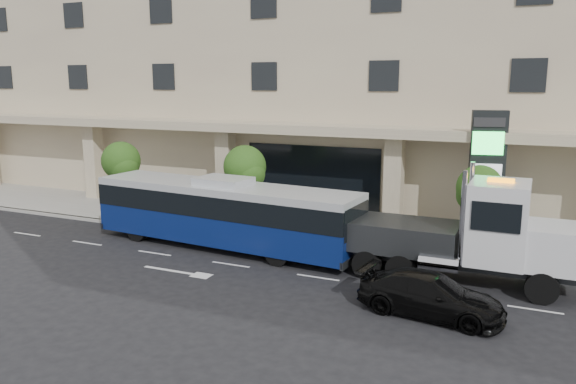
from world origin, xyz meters
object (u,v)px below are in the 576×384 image
city_bus (224,212)px  signage_pylon (486,178)px  black_sedan (430,295)px  tow_truck (472,236)px

city_bus → signage_pylon: 12.28m
black_sedan → signage_pylon: 9.37m
tow_truck → signage_pylon: signage_pylon is taller
city_bus → signage_pylon: (11.12, 4.94, 1.63)m
city_bus → black_sedan: (10.27, -4.01, -1.00)m
black_sedan → tow_truck: bearing=-5.9°
city_bus → tow_truck: tow_truck is taller
tow_truck → signage_pylon: 5.47m
signage_pylon → tow_truck: bearing=-102.4°
signage_pylon → black_sedan: bearing=-108.0°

